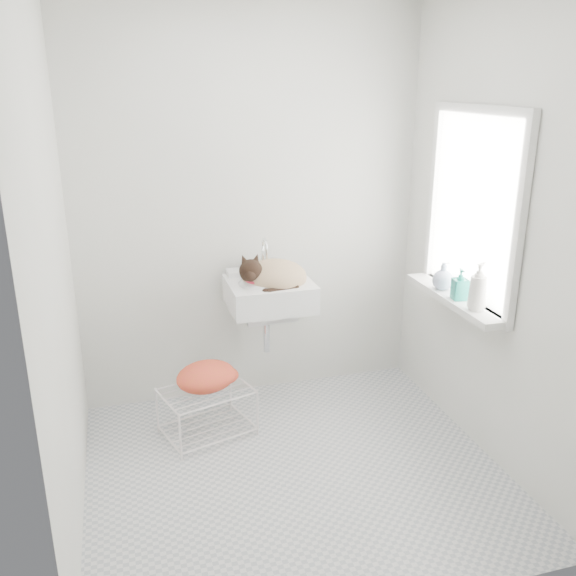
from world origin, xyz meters
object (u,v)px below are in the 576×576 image
object	(u,v)px
cat	(272,276)
bottle_b	(459,299)
bottle_a	(476,310)
wire_rack	(207,411)
bottle_c	(442,289)
sink	(269,281)

from	to	relation	value
cat	bottle_b	distance (m)	1.10
cat	bottle_a	distance (m)	1.21
wire_rack	bottle_c	size ratio (longest dim) A/B	3.07
sink	wire_rack	world-z (taller)	sink
cat	bottle_c	xyz separation A→B (m)	(0.93, -0.40, -0.04)
sink	cat	xyz separation A→B (m)	(0.01, -0.02, 0.04)
bottle_a	bottle_c	size ratio (longest dim) A/B	1.37
wire_rack	bottle_a	distance (m)	1.65
sink	bottle_c	world-z (taller)	sink
bottle_b	bottle_c	world-z (taller)	bottle_b
sink	bottle_c	xyz separation A→B (m)	(0.95, -0.42, 0.00)
sink	wire_rack	size ratio (longest dim) A/B	1.04
wire_rack	bottle_c	bearing A→B (deg)	-7.29
bottle_a	bottle_c	xyz separation A→B (m)	(0.00, 0.36, 0.00)
sink	cat	world-z (taller)	cat
sink	bottle_b	bearing A→B (deg)	-32.62
cat	bottle_b	xyz separation A→B (m)	(0.93, -0.59, -0.04)
cat	bottle_b	bearing A→B (deg)	-25.50
cat	wire_rack	bearing A→B (deg)	-147.69
cat	bottle_a	xyz separation A→B (m)	(0.93, -0.76, -0.04)
sink	bottle_b	world-z (taller)	sink
sink	cat	size ratio (longest dim) A/B	1.17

